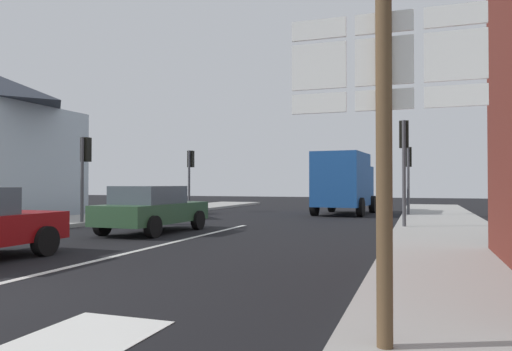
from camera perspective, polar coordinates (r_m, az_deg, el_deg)
ground_plane at (r=16.00m, az=-3.85°, el=-6.51°), size 80.00×80.00×0.00m
sidewalk_right at (r=12.81m, az=22.47°, el=-7.50°), size 3.18×44.00×0.14m
sidewalk_left at (r=18.28m, az=-27.07°, el=-5.49°), size 3.18×44.00×0.14m
lane_centre_stripe at (r=12.43m, az=-11.03°, el=-8.06°), size 0.16×12.00×0.01m
lane_turn_arrow at (r=5.12m, az=-22.04°, el=-18.39°), size 1.20×2.20×0.01m
sedan_far at (r=15.54m, az=-12.19°, el=-3.84°), size 2.10×4.27×1.47m
delivery_truck at (r=24.50m, az=10.36°, el=-0.70°), size 2.78×5.14×3.05m
route_sign_post at (r=4.34m, az=14.92°, el=5.12°), size 1.66×0.14×3.20m
traffic_light_far_left at (r=26.35m, az=-7.77°, el=1.05°), size 0.30×0.49×3.33m
traffic_light_near_left at (r=18.98m, az=-19.58°, el=1.72°), size 0.30×0.49×3.26m
traffic_light_far_right at (r=23.20m, az=17.57°, el=1.15°), size 0.30×0.49×3.22m
traffic_light_near_right at (r=16.77m, az=17.11°, el=3.01°), size 0.30×0.49×3.64m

